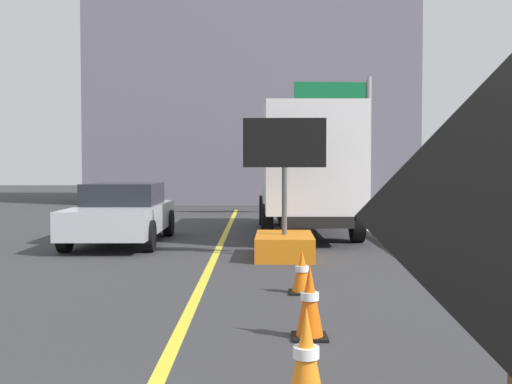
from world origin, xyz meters
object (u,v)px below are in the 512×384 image
object	(u,v)px
traffic_cone_mid_lane	(307,302)
traffic_cone_far_lane	(300,272)
pickup_car	(120,213)
box_truck	(303,167)
highway_guide_sign	(345,121)
traffic_cone_near_sign	(304,360)
arrow_board_trailer	(282,233)

from	to	relation	value
traffic_cone_mid_lane	traffic_cone_far_lane	distance (m)	2.26
pickup_car	traffic_cone_mid_lane	world-z (taller)	pickup_car
box_truck	traffic_cone_far_lane	size ratio (longest dim) A/B	11.20
highway_guide_sign	traffic_cone_near_sign	bearing A→B (deg)	-99.29
pickup_car	traffic_cone_mid_lane	size ratio (longest dim) A/B	5.98
highway_guide_sign	traffic_cone_mid_lane	size ratio (longest dim) A/B	6.53
highway_guide_sign	traffic_cone_far_lane	world-z (taller)	highway_guide_sign
box_truck	traffic_cone_near_sign	distance (m)	11.98
traffic_cone_far_lane	box_truck	bearing A→B (deg)	85.06
arrow_board_trailer	traffic_cone_mid_lane	world-z (taller)	arrow_board_trailer
traffic_cone_near_sign	traffic_cone_far_lane	size ratio (longest dim) A/B	1.26
highway_guide_sign	traffic_cone_far_lane	distance (m)	14.25
traffic_cone_near_sign	pickup_car	bearing A→B (deg)	109.22
arrow_board_trailer	traffic_cone_far_lane	xyz separation A→B (m)	(0.09, -3.41, -0.19)
box_truck	traffic_cone_mid_lane	distance (m)	10.09
pickup_car	highway_guide_sign	distance (m)	10.52
arrow_board_trailer	traffic_cone_near_sign	xyz separation A→B (m)	(-0.19, -7.56, -0.11)
pickup_car	traffic_cone_far_lane	distance (m)	6.85
box_truck	traffic_cone_far_lane	distance (m)	7.87
arrow_board_trailer	highway_guide_sign	xyz separation A→B (m)	(2.72, 10.25, 2.94)
traffic_cone_near_sign	arrow_board_trailer	bearing A→B (deg)	88.54
box_truck	pickup_car	bearing A→B (deg)	-155.85
traffic_cone_mid_lane	traffic_cone_near_sign	bearing A→B (deg)	-95.74
highway_guide_sign	box_truck	bearing A→B (deg)	-108.27
arrow_board_trailer	traffic_cone_far_lane	size ratio (longest dim) A/B	4.50
pickup_car	traffic_cone_far_lane	xyz separation A→B (m)	(3.73, -5.74, -0.40)
highway_guide_sign	traffic_cone_mid_lane	xyz separation A→B (m)	(-2.72, -15.91, -3.05)
traffic_cone_mid_lane	box_truck	bearing A→B (deg)	85.65
box_truck	highway_guide_sign	bearing A→B (deg)	71.73
box_truck	traffic_cone_near_sign	xyz separation A→B (m)	(-0.95, -11.86, -1.38)
traffic_cone_near_sign	traffic_cone_far_lane	bearing A→B (deg)	86.12
highway_guide_sign	arrow_board_trailer	bearing A→B (deg)	-104.86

